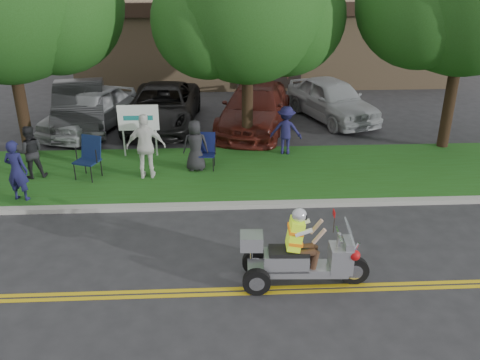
{
  "coord_description": "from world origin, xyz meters",
  "views": [
    {
      "loc": [
        -0.54,
        -8.54,
        5.95
      ],
      "look_at": [
        -0.0,
        2.0,
        1.24
      ],
      "focal_mm": 38.0,
      "sensor_mm": 36.0,
      "label": 1
    }
  ],
  "objects_px": {
    "spectator_adult_right": "(146,146)",
    "parked_car_far_right": "(332,99)",
    "spectator_adult_mid": "(30,152)",
    "parked_car_far_left": "(90,110)",
    "lawn_chair_b": "(206,148)",
    "parked_car_mid": "(162,107)",
    "lawn_chair_a": "(89,154)",
    "parked_car_left": "(80,106)",
    "spectator_adult_left": "(17,170)",
    "parked_car_right": "(255,108)",
    "trike_scooter": "(299,258)"
  },
  "relations": [
    {
      "from": "trike_scooter",
      "to": "parked_car_far_right",
      "type": "relative_size",
      "value": 0.54
    },
    {
      "from": "trike_scooter",
      "to": "lawn_chair_b",
      "type": "relative_size",
      "value": 2.42
    },
    {
      "from": "spectator_adult_left",
      "to": "parked_car_right",
      "type": "relative_size",
      "value": 0.3
    },
    {
      "from": "spectator_adult_mid",
      "to": "parked_car_mid",
      "type": "height_order",
      "value": "spectator_adult_mid"
    },
    {
      "from": "parked_car_mid",
      "to": "parked_car_far_right",
      "type": "bearing_deg",
      "value": 7.79
    },
    {
      "from": "lawn_chair_a",
      "to": "parked_car_far_left",
      "type": "relative_size",
      "value": 0.25
    },
    {
      "from": "lawn_chair_b",
      "to": "parked_car_mid",
      "type": "height_order",
      "value": "parked_car_mid"
    },
    {
      "from": "spectator_adult_mid",
      "to": "parked_car_far_left",
      "type": "relative_size",
      "value": 0.33
    },
    {
      "from": "parked_car_mid",
      "to": "parked_car_far_right",
      "type": "relative_size",
      "value": 1.16
    },
    {
      "from": "lawn_chair_a",
      "to": "trike_scooter",
      "type": "bearing_deg",
      "value": -24.08
    },
    {
      "from": "parked_car_far_left",
      "to": "parked_car_mid",
      "type": "relative_size",
      "value": 0.85
    },
    {
      "from": "parked_car_mid",
      "to": "spectator_adult_left",
      "type": "bearing_deg",
      "value": -113.36
    },
    {
      "from": "lawn_chair_b",
      "to": "parked_car_left",
      "type": "distance_m",
      "value": 6.37
    },
    {
      "from": "parked_car_far_left",
      "to": "parked_car_right",
      "type": "relative_size",
      "value": 0.86
    },
    {
      "from": "parked_car_left",
      "to": "parked_car_far_right",
      "type": "xyz_separation_m",
      "value": [
        9.5,
        0.58,
        -0.03
      ]
    },
    {
      "from": "lawn_chair_a",
      "to": "parked_car_far_right",
      "type": "height_order",
      "value": "parked_car_far_right"
    },
    {
      "from": "lawn_chair_b",
      "to": "parked_car_mid",
      "type": "distance_m",
      "value": 4.67
    },
    {
      "from": "lawn_chair_b",
      "to": "parked_car_mid",
      "type": "relative_size",
      "value": 0.19
    },
    {
      "from": "parked_car_right",
      "to": "parked_car_far_right",
      "type": "xyz_separation_m",
      "value": [
        3.07,
        1.01,
        0.01
      ]
    },
    {
      "from": "spectator_adult_right",
      "to": "parked_car_right",
      "type": "distance_m",
      "value": 5.72
    },
    {
      "from": "parked_car_right",
      "to": "parked_car_far_right",
      "type": "height_order",
      "value": "parked_car_far_right"
    },
    {
      "from": "spectator_adult_right",
      "to": "parked_car_mid",
      "type": "bearing_deg",
      "value": -90.0
    },
    {
      "from": "trike_scooter",
      "to": "lawn_chair_a",
      "type": "distance_m",
      "value": 7.39
    },
    {
      "from": "spectator_adult_mid",
      "to": "parked_car_far_left",
      "type": "bearing_deg",
      "value": -115.38
    },
    {
      "from": "lawn_chair_b",
      "to": "parked_car_far_left",
      "type": "height_order",
      "value": "parked_car_far_left"
    },
    {
      "from": "lawn_chair_b",
      "to": "parked_car_mid",
      "type": "xyz_separation_m",
      "value": [
        -1.67,
        4.36,
        0.06
      ]
    },
    {
      "from": "spectator_adult_mid",
      "to": "parked_car_far_left",
      "type": "distance_m",
      "value": 4.52
    },
    {
      "from": "spectator_adult_right",
      "to": "parked_car_far_right",
      "type": "relative_size",
      "value": 0.4
    },
    {
      "from": "parked_car_far_left",
      "to": "parked_car_mid",
      "type": "xyz_separation_m",
      "value": [
        2.57,
        0.4,
        -0.04
      ]
    },
    {
      "from": "trike_scooter",
      "to": "parked_car_right",
      "type": "distance_m",
      "value": 9.75
    },
    {
      "from": "spectator_adult_right",
      "to": "parked_car_far_right",
      "type": "distance_m",
      "value": 8.57
    },
    {
      "from": "lawn_chair_a",
      "to": "parked_car_right",
      "type": "relative_size",
      "value": 0.22
    },
    {
      "from": "spectator_adult_left",
      "to": "spectator_adult_mid",
      "type": "bearing_deg",
      "value": -72.43
    },
    {
      "from": "spectator_adult_mid",
      "to": "lawn_chair_b",
      "type": "bearing_deg",
      "value": 169.05
    },
    {
      "from": "lawn_chair_a",
      "to": "lawn_chair_b",
      "type": "relative_size",
      "value": 1.13
    },
    {
      "from": "parked_car_far_left",
      "to": "parked_car_right",
      "type": "height_order",
      "value": "parked_car_far_left"
    },
    {
      "from": "lawn_chair_a",
      "to": "spectator_adult_right",
      "type": "bearing_deg",
      "value": 16.61
    },
    {
      "from": "spectator_adult_left",
      "to": "spectator_adult_mid",
      "type": "relative_size",
      "value": 1.06
    },
    {
      "from": "parked_car_far_right",
      "to": "trike_scooter",
      "type": "bearing_deg",
      "value": -125.08
    },
    {
      "from": "parked_car_left",
      "to": "parked_car_far_right",
      "type": "distance_m",
      "value": 9.52
    },
    {
      "from": "spectator_adult_left",
      "to": "parked_car_far_right",
      "type": "relative_size",
      "value": 0.34
    },
    {
      "from": "spectator_adult_mid",
      "to": "parked_car_mid",
      "type": "distance_m",
      "value": 5.85
    },
    {
      "from": "parked_car_far_left",
      "to": "parked_car_left",
      "type": "bearing_deg",
      "value": 158.61
    },
    {
      "from": "trike_scooter",
      "to": "lawn_chair_a",
      "type": "bearing_deg",
      "value": 136.75
    },
    {
      "from": "lawn_chair_a",
      "to": "parked_car_far_right",
      "type": "relative_size",
      "value": 0.25
    },
    {
      "from": "lawn_chair_b",
      "to": "spectator_adult_left",
      "type": "height_order",
      "value": "spectator_adult_left"
    },
    {
      "from": "parked_car_far_left",
      "to": "parked_car_mid",
      "type": "bearing_deg",
      "value": 28.52
    },
    {
      "from": "parked_car_right",
      "to": "spectator_adult_left",
      "type": "bearing_deg",
      "value": -124.39
    },
    {
      "from": "spectator_adult_mid",
      "to": "parked_car_right",
      "type": "height_order",
      "value": "spectator_adult_mid"
    },
    {
      "from": "parked_car_far_left",
      "to": "parked_car_left",
      "type": "distance_m",
      "value": 0.57
    }
  ]
}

